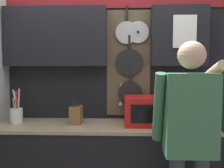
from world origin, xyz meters
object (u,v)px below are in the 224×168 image
microwave (149,110)px  knife_block (76,115)px  utensil_crock (16,114)px  person (189,132)px

microwave → knife_block: bearing=179.9°
utensil_crock → person: bearing=-19.6°
microwave → person: (0.25, -0.56, -0.06)m
knife_block → person: person is taller
person → knife_block: bearing=150.0°
person → microwave: bearing=114.0°
utensil_crock → knife_block: bearing=-0.1°
knife_block → person: (0.97, -0.56, -0.01)m
microwave → knife_block: 0.72m
microwave → utensil_crock: utensil_crock is taller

